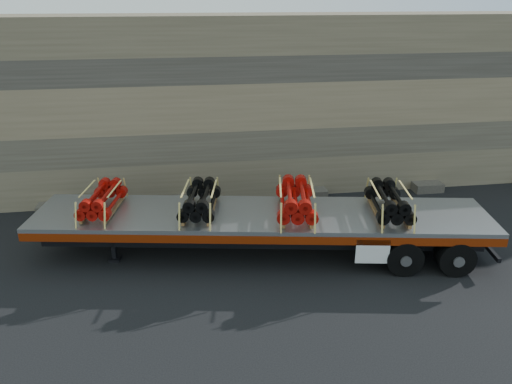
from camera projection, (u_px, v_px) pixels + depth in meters
ground at (287, 258)px, 15.70m from camera, size 120.00×120.00×0.00m
rock_wall at (256, 105)px, 20.36m from camera, size 44.00×3.00×7.00m
trailer at (261, 233)px, 15.74m from camera, size 14.34×5.12×1.41m
bundle_front at (102, 200)px, 15.46m from camera, size 1.38×2.22×0.73m
bundle_midfront at (200, 201)px, 15.38m from camera, size 1.44×2.32×0.77m
bundle_midrear at (296, 201)px, 15.30m from camera, size 1.57×2.52×0.84m
bundle_rear at (389, 202)px, 15.24m from camera, size 1.48×2.38×0.79m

